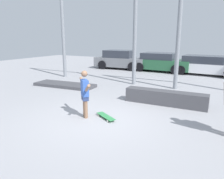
# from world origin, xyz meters

# --- Properties ---
(ground_plane) EXTENTS (36.00, 36.00, 0.00)m
(ground_plane) POSITION_xyz_m (0.00, 0.00, 0.00)
(ground_plane) COLOR #9E9EA3
(skateboarder) EXTENTS (1.00, 0.94, 1.46)m
(skateboarder) POSITION_xyz_m (-0.44, -0.01, 0.81)
(skateboarder) COLOR #8C664C
(skateboarder) RESTS_ON ground_plane
(skateboard) EXTENTS (0.83, 0.60, 0.08)m
(skateboard) POSITION_xyz_m (0.16, 0.20, 0.06)
(skateboard) COLOR #338C4C
(skateboard) RESTS_ON ground_plane
(grind_box) EXTENTS (2.97, 0.57, 0.52)m
(grind_box) POSITION_xyz_m (1.36, 2.47, 0.26)
(grind_box) COLOR #47474C
(grind_box) RESTS_ON ground_plane
(manual_pad) EXTENTS (3.23, 1.30, 0.15)m
(manual_pad) POSITION_xyz_m (-3.92, 3.05, 0.07)
(manual_pad) COLOR #47474C
(manual_pad) RESTS_ON ground_plane
(canopy_support_left) EXTENTS (4.88, 0.20, 5.54)m
(canopy_support_left) POSITION_xyz_m (-3.42, 5.23, 3.34)
(canopy_support_left) COLOR gray
(canopy_support_left) RESTS_ON ground_plane
(parked_car_grey) EXTENTS (4.09, 2.14, 1.44)m
(parked_car_grey) POSITION_xyz_m (-4.32, 10.16, 0.69)
(parked_car_grey) COLOR slate
(parked_car_grey) RESTS_ON ground_plane
(parked_car_green) EXTENTS (4.25, 2.09, 1.32)m
(parked_car_green) POSITION_xyz_m (-1.19, 10.36, 0.65)
(parked_car_green) COLOR #28603D
(parked_car_green) RESTS_ON ground_plane
(parked_car_white) EXTENTS (4.63, 2.07, 1.25)m
(parked_car_white) POSITION_xyz_m (1.85, 10.31, 0.61)
(parked_car_white) COLOR white
(parked_car_white) RESTS_ON ground_plane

